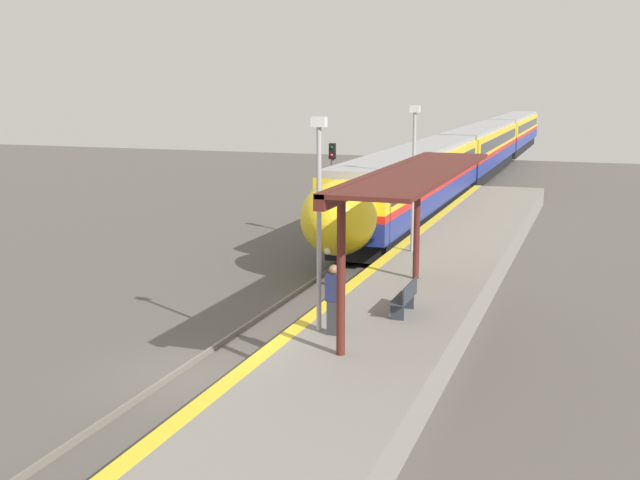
{
  "coord_description": "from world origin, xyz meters",
  "views": [
    {
      "loc": [
        8.85,
        -16.61,
        7.08
      ],
      "look_at": [
        0.56,
        6.82,
        2.2
      ],
      "focal_mm": 45.0,
      "sensor_mm": 36.0,
      "label": 1
    }
  ],
  "objects_px": {
    "lamppost_near": "(319,211)",
    "platform_bench": "(406,298)",
    "person_waiting": "(333,298)",
    "railway_signal": "(332,182)",
    "lamppost_mid": "(414,169)",
    "train": "(479,149)"
  },
  "relations": [
    {
      "from": "lamppost_mid",
      "to": "train",
      "type": "bearing_deg",
      "value": 94.23
    },
    {
      "from": "platform_bench",
      "to": "lamppost_mid",
      "type": "relative_size",
      "value": 0.29
    },
    {
      "from": "person_waiting",
      "to": "lamppost_near",
      "type": "relative_size",
      "value": 0.33
    },
    {
      "from": "platform_bench",
      "to": "lamppost_near",
      "type": "height_order",
      "value": "lamppost_near"
    },
    {
      "from": "lamppost_near",
      "to": "lamppost_mid",
      "type": "relative_size",
      "value": 1.0
    },
    {
      "from": "lamppost_near",
      "to": "platform_bench",
      "type": "bearing_deg",
      "value": 51.06
    },
    {
      "from": "railway_signal",
      "to": "lamppost_near",
      "type": "relative_size",
      "value": 0.84
    },
    {
      "from": "train",
      "to": "lamppost_mid",
      "type": "bearing_deg",
      "value": -85.77
    },
    {
      "from": "person_waiting",
      "to": "railway_signal",
      "type": "bearing_deg",
      "value": 108.72
    },
    {
      "from": "railway_signal",
      "to": "lamppost_mid",
      "type": "height_order",
      "value": "lamppost_mid"
    },
    {
      "from": "platform_bench",
      "to": "person_waiting",
      "type": "relative_size",
      "value": 0.86
    },
    {
      "from": "railway_signal",
      "to": "platform_bench",
      "type": "bearing_deg",
      "value": -63.93
    },
    {
      "from": "train",
      "to": "lamppost_near",
      "type": "bearing_deg",
      "value": -86.78
    },
    {
      "from": "train",
      "to": "railway_signal",
      "type": "distance_m",
      "value": 26.98
    },
    {
      "from": "train",
      "to": "lamppost_mid",
      "type": "xyz_separation_m",
      "value": [
        2.4,
        -32.36,
        1.8
      ]
    },
    {
      "from": "platform_bench",
      "to": "person_waiting",
      "type": "xyz_separation_m",
      "value": [
        -1.27,
        -2.3,
        0.46
      ]
    },
    {
      "from": "railway_signal",
      "to": "lamppost_near",
      "type": "xyz_separation_m",
      "value": [
        4.97,
        -15.75,
        1.31
      ]
    },
    {
      "from": "platform_bench",
      "to": "railway_signal",
      "type": "relative_size",
      "value": 0.34
    },
    {
      "from": "platform_bench",
      "to": "railway_signal",
      "type": "distance_m",
      "value": 15.24
    },
    {
      "from": "train",
      "to": "person_waiting",
      "type": "xyz_separation_m",
      "value": [
        2.83,
        -42.79,
        -0.31
      ]
    },
    {
      "from": "person_waiting",
      "to": "lamppost_mid",
      "type": "xyz_separation_m",
      "value": [
        -0.44,
        10.43,
        2.12
      ]
    },
    {
      "from": "train",
      "to": "lamppost_near",
      "type": "height_order",
      "value": "lamppost_near"
    }
  ]
}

